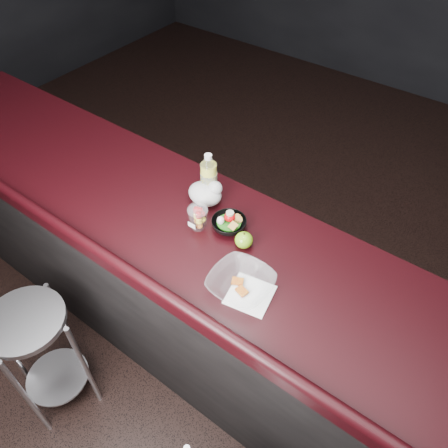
{
  "coord_description": "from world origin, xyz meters",
  "views": [
    {
      "loc": [
        0.8,
        -0.69,
        2.38
      ],
      "look_at": [
        0.06,
        0.32,
        1.1
      ],
      "focal_mm": 35.0,
      "sensor_mm": 36.0,
      "label": 1
    }
  ],
  "objects_px": {
    "fruit_cup": "(198,216)",
    "snack_bowl": "(229,223)",
    "stool_left": "(37,342)",
    "lemonade_bottle": "(209,179)",
    "takeout_bowl": "(241,283)",
    "green_apple": "(244,240)"
  },
  "relations": [
    {
      "from": "stool_left",
      "to": "takeout_bowl",
      "type": "distance_m",
      "value": 1.07
    },
    {
      "from": "lemonade_bottle",
      "to": "takeout_bowl",
      "type": "xyz_separation_m",
      "value": [
        0.42,
        -0.35,
        -0.07
      ]
    },
    {
      "from": "snack_bowl",
      "to": "lemonade_bottle",
      "type": "bearing_deg",
      "value": 149.13
    },
    {
      "from": "fruit_cup",
      "to": "stool_left",
      "type": "bearing_deg",
      "value": -123.17
    },
    {
      "from": "stool_left",
      "to": "lemonade_bottle",
      "type": "xyz_separation_m",
      "value": [
        0.36,
        0.87,
        0.58
      ]
    },
    {
      "from": "lemonade_bottle",
      "to": "fruit_cup",
      "type": "height_order",
      "value": "lemonade_bottle"
    },
    {
      "from": "stool_left",
      "to": "green_apple",
      "type": "xyz_separation_m",
      "value": [
        0.67,
        0.71,
        0.52
      ]
    },
    {
      "from": "lemonade_bottle",
      "to": "stool_left",
      "type": "bearing_deg",
      "value": -112.31
    },
    {
      "from": "snack_bowl",
      "to": "stool_left",
      "type": "bearing_deg",
      "value": -126.36
    },
    {
      "from": "fruit_cup",
      "to": "green_apple",
      "type": "xyz_separation_m",
      "value": [
        0.22,
        0.03,
        -0.03
      ]
    },
    {
      "from": "fruit_cup",
      "to": "snack_bowl",
      "type": "distance_m",
      "value": 0.14
    },
    {
      "from": "stool_left",
      "to": "takeout_bowl",
      "type": "relative_size",
      "value": 3.02
    },
    {
      "from": "takeout_bowl",
      "to": "snack_bowl",
      "type": "bearing_deg",
      "value": 134.1
    },
    {
      "from": "lemonade_bottle",
      "to": "snack_bowl",
      "type": "xyz_separation_m",
      "value": [
        0.2,
        -0.12,
        -0.07
      ]
    },
    {
      "from": "stool_left",
      "to": "snack_bowl",
      "type": "relative_size",
      "value": 3.79
    },
    {
      "from": "stool_left",
      "to": "lemonade_bottle",
      "type": "relative_size",
      "value": 3.18
    },
    {
      "from": "fruit_cup",
      "to": "takeout_bowl",
      "type": "xyz_separation_m",
      "value": [
        0.33,
        -0.16,
        -0.04
      ]
    },
    {
      "from": "stool_left",
      "to": "snack_bowl",
      "type": "height_order",
      "value": "snack_bowl"
    },
    {
      "from": "snack_bowl",
      "to": "fruit_cup",
      "type": "bearing_deg",
      "value": -146.63
    },
    {
      "from": "green_apple",
      "to": "snack_bowl",
      "type": "height_order",
      "value": "snack_bowl"
    },
    {
      "from": "lemonade_bottle",
      "to": "snack_bowl",
      "type": "relative_size",
      "value": 1.19
    },
    {
      "from": "stool_left",
      "to": "green_apple",
      "type": "relative_size",
      "value": 9.42
    }
  ]
}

